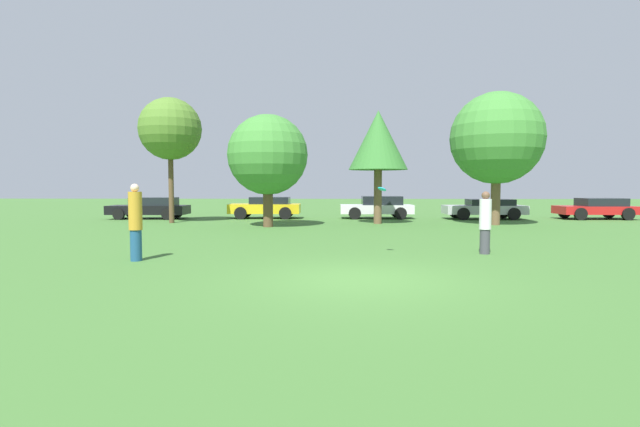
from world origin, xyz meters
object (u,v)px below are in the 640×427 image
(person_thrower, at_px, (136,222))
(tree_3, at_px, (497,139))
(parked_car_yellow, at_px, (266,207))
(parked_car_white, at_px, (378,207))
(tree_1, at_px, (268,155))
(frisbee, at_px, (382,189))
(parked_car_red, at_px, (597,208))
(tree_0, at_px, (170,129))
(parked_car_silver, at_px, (485,208))
(tree_2, at_px, (378,141))
(parked_car_black, at_px, (150,208))
(person_catcher, at_px, (485,222))

(person_thrower, distance_m, tree_3, 17.50)
(parked_car_yellow, xyz_separation_m, parked_car_white, (6.50, 0.15, 0.01))
(tree_1, bearing_deg, parked_car_white, 46.42)
(frisbee, relative_size, parked_car_red, 0.06)
(tree_0, bearing_deg, parked_car_yellow, 38.83)
(parked_car_silver, bearing_deg, tree_1, 24.72)
(tree_2, xyz_separation_m, parked_car_red, (12.77, 3.67, -3.47))
(frisbee, xyz_separation_m, parked_car_silver, (7.29, 14.46, -1.18))
(parked_car_yellow, height_order, parked_car_red, parked_car_yellow)
(tree_1, bearing_deg, parked_car_yellow, 99.11)
(frisbee, bearing_deg, parked_car_black, 130.15)
(parked_car_red, bearing_deg, parked_car_silver, 1.07)
(tree_3, distance_m, parked_car_red, 9.02)
(frisbee, xyz_separation_m, parked_car_red, (13.64, 14.64, -1.16))
(tree_3, bearing_deg, person_thrower, -138.03)
(parked_car_red, bearing_deg, parked_car_black, 0.70)
(tree_2, relative_size, parked_car_black, 1.27)
(tree_2, bearing_deg, parked_car_white, 84.75)
(person_thrower, bearing_deg, parked_car_white, 55.34)
(person_thrower, distance_m, parked_car_white, 17.61)
(person_catcher, distance_m, parked_car_yellow, 16.44)
(person_catcher, relative_size, parked_car_red, 0.42)
(tree_1, bearing_deg, person_thrower, -100.87)
(tree_1, xyz_separation_m, parked_car_white, (5.58, 5.87, -2.62))
(tree_0, distance_m, tree_2, 10.52)
(person_catcher, distance_m, tree_1, 11.47)
(person_thrower, xyz_separation_m, tree_0, (-3.34, 12.28, 3.77))
(frisbee, relative_size, tree_0, 0.04)
(parked_car_silver, height_order, parked_car_red, parked_car_red)
(parked_car_yellow, relative_size, parked_car_red, 0.98)
(parked_car_yellow, bearing_deg, parked_car_white, -179.29)
(tree_2, bearing_deg, parked_car_red, 16.05)
(frisbee, bearing_deg, parked_car_yellow, 109.77)
(tree_0, height_order, parked_car_red, tree_0)
(tree_1, bearing_deg, parked_car_black, 145.72)
(person_catcher, height_order, parked_car_red, person_catcher)
(parked_car_yellow, xyz_separation_m, parked_car_silver, (12.57, -0.21, -0.04))
(person_catcher, bearing_deg, tree_3, -119.21)
(parked_car_yellow, bearing_deg, parked_car_black, 4.60)
(tree_3, bearing_deg, parked_car_silver, 78.96)
(frisbee, relative_size, parked_car_yellow, 0.06)
(tree_0, bearing_deg, parked_car_red, 8.49)
(parked_car_black, xyz_separation_m, parked_car_yellow, (6.60, 0.60, 0.02))
(person_thrower, relative_size, tree_2, 0.35)
(person_thrower, height_order, tree_3, tree_3)
(parked_car_white, bearing_deg, tree_3, 139.47)
(tree_0, bearing_deg, tree_2, -1.09)
(parked_car_black, height_order, parked_car_yellow, parked_car_yellow)
(tree_1, distance_m, tree_2, 5.66)
(person_thrower, bearing_deg, tree_3, 32.57)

